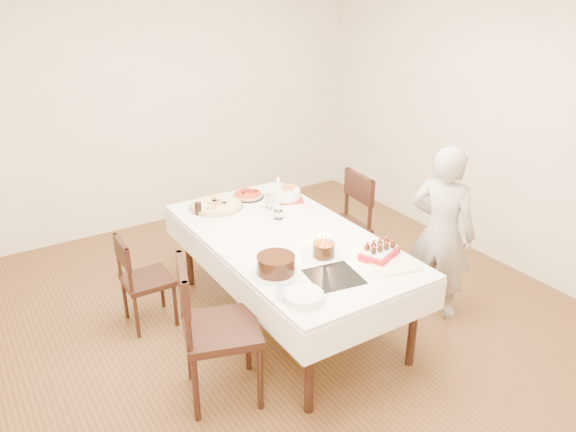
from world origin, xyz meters
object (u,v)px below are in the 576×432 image
cola_glass (198,209)px  strawberry_box (380,252)px  layer_cake (276,265)px  chair_left_dessert (221,330)px  chair_right_savory (338,228)px  pizza_white (216,205)px  birthday_cake (324,245)px  pasta_bowl (286,194)px  chair_left_savory (147,280)px  person (442,233)px  pizza_pepperoni (248,195)px  taper_candle (278,198)px  dining_table (288,279)px

cola_glass → strawberry_box: size_ratio=0.37×
layer_cake → chair_left_dessert: bearing=-171.6°
chair_right_savory → pizza_white: size_ratio=2.09×
chair_left_dessert → pizza_white: bearing=-97.2°
chair_left_dessert → birthday_cake: 0.93m
pasta_bowl → strawberry_box: 1.27m
chair_left_savory → pizza_white: bearing=-161.3°
chair_left_savory → birthday_cake: bearing=136.9°
person → birthday_cake: bearing=57.9°
chair_right_savory → person: bearing=-63.9°
chair_left_dessert → birthday_cake: size_ratio=6.49×
chair_right_savory → pizza_pepperoni: size_ratio=3.46×
chair_right_savory → person: size_ratio=0.68×
birthday_cake → cola_glass: bearing=111.4°
birthday_cake → pizza_pepperoni: bearing=86.4°
chair_right_savory → taper_candle: (-0.64, -0.03, 0.44)m
dining_table → strawberry_box: bearing=-58.8°
person → pizza_pepperoni: bearing=9.9°
dining_table → pizza_white: bearing=105.4°
chair_right_savory → taper_candle: bearing=-172.7°
pizza_white → taper_candle: taper_candle is taller
person → taper_candle: size_ratio=3.92×
cola_glass → layer_cake: size_ratio=0.33×
pizza_pepperoni → pasta_bowl: pasta_bowl is taller
person → layer_cake: size_ratio=4.34×
strawberry_box → dining_table: bearing=121.2°
person → taper_candle: (-0.98, 0.86, 0.22)m
chair_right_savory → strawberry_box: 1.08m
pizza_white → taper_candle: 0.60m
chair_left_savory → pasta_bowl: pasta_bowl is taller
pizza_pepperoni → taper_candle: bearing=-91.2°
person → pizza_white: 1.87m
chair_left_dessert → pasta_bowl: chair_left_dessert is taller
dining_table → taper_candle: taper_candle is taller
layer_cake → strawberry_box: bearing=-14.1°
cola_glass → birthday_cake: birthday_cake is taller
pizza_pepperoni → person: bearing=-55.1°
chair_left_savory → pasta_bowl: (1.33, 0.08, 0.41)m
chair_left_savory → person: size_ratio=0.54×
person → birthday_cake: (-1.05, 0.13, 0.12)m
dining_table → birthday_cake: (0.04, -0.40, 0.46)m
person → birthday_cake: 1.06m
strawberry_box → cola_glass: bearing=119.8°
layer_cake → birthday_cake: birthday_cake is taller
person → taper_candle: 1.32m
pasta_bowl → strawberry_box: (-0.01, -1.27, -0.01)m
person → layer_cake: (-1.46, 0.10, 0.10)m
layer_cake → chair_left_savory: bearing=120.1°
pizza_white → strawberry_box: size_ratio=1.61×
pizza_white → strawberry_box: (0.59, -1.41, 0.01)m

